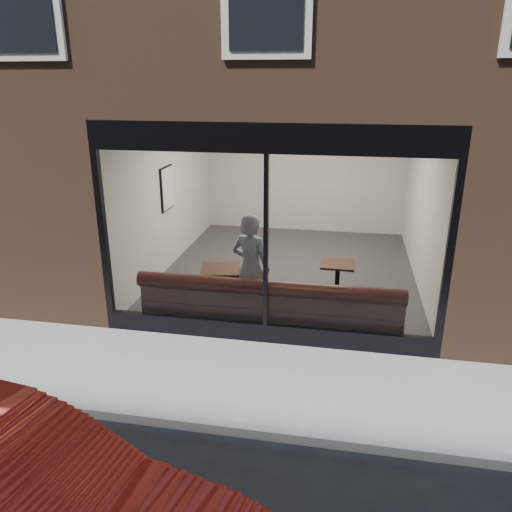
% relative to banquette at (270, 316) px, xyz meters
% --- Properties ---
extents(ground, '(120.00, 120.00, 0.00)m').
position_rel_banquette_xyz_m(ground, '(0.00, -2.45, -0.23)').
color(ground, black).
rests_on(ground, ground).
extents(sidewalk_near, '(40.00, 2.00, 0.01)m').
position_rel_banquette_xyz_m(sidewalk_near, '(0.00, -1.45, -0.22)').
color(sidewalk_near, gray).
rests_on(sidewalk_near, ground).
extents(kerb_near, '(40.00, 0.10, 0.12)m').
position_rel_banquette_xyz_m(kerb_near, '(0.00, -2.50, -0.17)').
color(kerb_near, gray).
rests_on(kerb_near, ground).
extents(host_building_pier_left, '(2.50, 12.00, 3.20)m').
position_rel_banquette_xyz_m(host_building_pier_left, '(-3.75, 5.55, 1.38)').
color(host_building_pier_left, brown).
rests_on(host_building_pier_left, ground).
extents(host_building_pier_right, '(2.50, 12.00, 3.20)m').
position_rel_banquette_xyz_m(host_building_pier_right, '(3.75, 5.55, 1.38)').
color(host_building_pier_right, brown).
rests_on(host_building_pier_right, ground).
extents(host_building_backfill, '(5.00, 6.00, 3.20)m').
position_rel_banquette_xyz_m(host_building_backfill, '(0.00, 8.55, 1.38)').
color(host_building_backfill, brown).
rests_on(host_building_backfill, ground).
extents(cafe_floor, '(6.00, 6.00, 0.00)m').
position_rel_banquette_xyz_m(cafe_floor, '(0.00, 2.55, -0.21)').
color(cafe_floor, '#2D2D30').
rests_on(cafe_floor, ground).
extents(cafe_ceiling, '(6.00, 6.00, 0.00)m').
position_rel_banquette_xyz_m(cafe_ceiling, '(0.00, 2.55, 2.97)').
color(cafe_ceiling, white).
rests_on(cafe_ceiling, host_building_upper).
extents(cafe_wall_back, '(5.00, 0.00, 5.00)m').
position_rel_banquette_xyz_m(cafe_wall_back, '(0.00, 5.54, 1.37)').
color(cafe_wall_back, silver).
rests_on(cafe_wall_back, ground).
extents(cafe_wall_left, '(0.00, 6.00, 6.00)m').
position_rel_banquette_xyz_m(cafe_wall_left, '(-2.49, 2.55, 1.37)').
color(cafe_wall_left, silver).
rests_on(cafe_wall_left, ground).
extents(cafe_wall_right, '(0.00, 6.00, 6.00)m').
position_rel_banquette_xyz_m(cafe_wall_right, '(2.49, 2.55, 1.37)').
color(cafe_wall_right, silver).
rests_on(cafe_wall_right, ground).
extents(storefront_kick, '(5.00, 0.10, 0.30)m').
position_rel_banquette_xyz_m(storefront_kick, '(0.00, -0.40, -0.08)').
color(storefront_kick, black).
rests_on(storefront_kick, ground).
extents(storefront_header, '(5.00, 0.10, 0.40)m').
position_rel_banquette_xyz_m(storefront_header, '(0.00, -0.40, 2.77)').
color(storefront_header, black).
rests_on(storefront_header, host_building_upper).
extents(storefront_mullion, '(0.06, 0.10, 2.50)m').
position_rel_banquette_xyz_m(storefront_mullion, '(0.00, -0.40, 1.32)').
color(storefront_mullion, black).
rests_on(storefront_mullion, storefront_kick).
extents(storefront_glass, '(4.80, 0.00, 4.80)m').
position_rel_banquette_xyz_m(storefront_glass, '(0.00, -0.43, 1.33)').
color(storefront_glass, white).
rests_on(storefront_glass, storefront_kick).
extents(banquette, '(4.00, 0.55, 0.45)m').
position_rel_banquette_xyz_m(banquette, '(0.00, 0.00, 0.00)').
color(banquette, '#381914').
rests_on(banquette, cafe_floor).
extents(person, '(0.75, 0.60, 1.79)m').
position_rel_banquette_xyz_m(person, '(-0.35, 0.30, 0.67)').
color(person, '#85A1B5').
rests_on(person, cafe_floor).
extents(cafe_table_left, '(0.76, 0.76, 0.04)m').
position_rel_banquette_xyz_m(cafe_table_left, '(-0.92, 0.55, 0.52)').
color(cafe_table_left, black).
rests_on(cafe_table_left, cafe_floor).
extents(cafe_table_right, '(0.59, 0.59, 0.04)m').
position_rel_banquette_xyz_m(cafe_table_right, '(1.00, 1.16, 0.52)').
color(cafe_table_right, black).
rests_on(cafe_table_right, cafe_floor).
extents(cafe_chair_left, '(0.39, 0.39, 0.04)m').
position_rel_banquette_xyz_m(cafe_chair_left, '(-0.68, 1.59, 0.01)').
color(cafe_chair_left, black).
rests_on(cafe_chair_left, cafe_floor).
extents(wall_poster, '(0.02, 0.61, 0.81)m').
position_rel_banquette_xyz_m(wall_poster, '(-2.45, 2.39, 1.45)').
color(wall_poster, white).
rests_on(wall_poster, cafe_wall_left).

